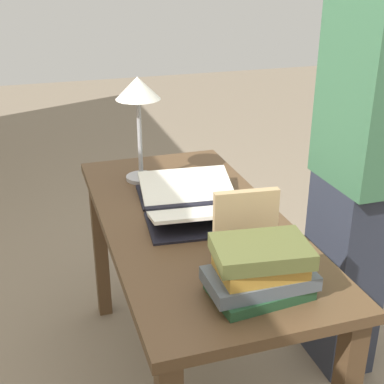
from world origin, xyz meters
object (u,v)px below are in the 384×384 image
Objects in this scene: open_book at (193,203)px; book_stack_tall at (260,270)px; coffee_mug at (239,222)px; book_standing_upright at (245,226)px; person_reader at (355,176)px; reading_lamp at (138,98)px.

book_stack_tall is at bearing -173.83° from open_book.
open_book is 0.25m from coffee_mug.
person_reader reaches higher than book_standing_upright.
book_standing_upright reaches higher than open_book.
open_book is 0.62m from person_reader.
book_stack_tall is at bearing -171.99° from reading_lamp.
coffee_mug is at bearing -160.69° from reading_lamp.
book_standing_upright is 0.13× the size of person_reader.
book_stack_tall is (-0.56, -0.01, 0.05)m from open_book.
reading_lamp is at bearing -118.31° from person_reader.
coffee_mug is 0.56m from person_reader.
person_reader is at bearing -72.73° from coffee_mug.
book_stack_tall is at bearing -51.13° from person_reader.
open_book is at bearing 18.46° from coffee_mug.
book_stack_tall is 0.69× the size of reading_lamp.
book_standing_upright is 0.76m from reading_lamp.
reading_lamp reaches higher than book_stack_tall.
person_reader is at bearing -51.13° from book_stack_tall.
person_reader is (0.49, -0.61, 0.00)m from book_stack_tall.
coffee_mug is 0.06× the size of person_reader.
open_book is at bearing -96.46° from person_reader.
open_book is at bearing 0.69° from book_stack_tall.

